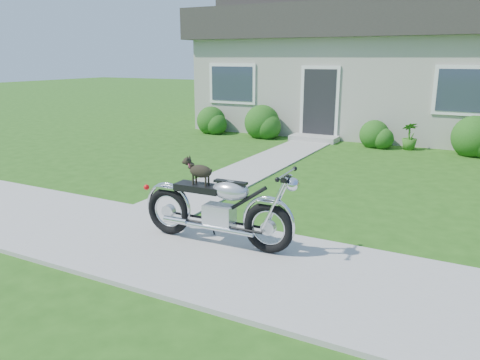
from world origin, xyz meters
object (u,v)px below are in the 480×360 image
at_px(potted_plant_left, 255,126).
at_px(motorcycle_with_dog, 219,207).
at_px(house, 392,66).
at_px(potted_plant_right, 410,136).

relative_size(potted_plant_left, motorcycle_with_dog, 0.29).
xyz_separation_m(house, potted_plant_left, (-3.44, -3.44, -1.84)).
height_order(potted_plant_left, potted_plant_right, potted_plant_right).
relative_size(house, potted_plant_right, 17.05).
xyz_separation_m(potted_plant_left, motorcycle_with_dog, (3.51, -8.23, 0.22)).
xyz_separation_m(house, potted_plant_right, (1.23, -3.44, -1.79)).
xyz_separation_m(potted_plant_right, motorcycle_with_dog, (-1.16, -8.23, 0.17)).
bearing_deg(motorcycle_with_dog, potted_plant_left, 111.03).
bearing_deg(motorcycle_with_dog, potted_plant_right, 79.87).
bearing_deg(house, motorcycle_with_dog, -89.68).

